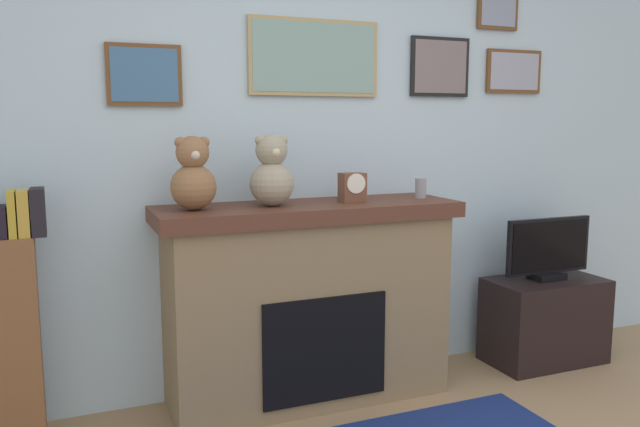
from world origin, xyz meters
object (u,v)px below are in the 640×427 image
at_px(candle_jar, 421,188).
at_px(fireplace, 308,301).
at_px(mantel_clock, 352,187).
at_px(television, 548,250).
at_px(tv_stand, 544,320).
at_px(teddy_bear_grey, 193,177).
at_px(teddy_bear_brown, 272,174).

bearing_deg(candle_jar, fireplace, 178.48).
xyz_separation_m(fireplace, candle_jar, (0.67, -0.02, 0.58)).
bearing_deg(mantel_clock, television, -1.98).
height_order(candle_jar, mantel_clock, mantel_clock).
relative_size(tv_stand, teddy_bear_grey, 2.01).
bearing_deg(fireplace, tv_stand, -2.33).
relative_size(fireplace, candle_jar, 14.36).
distance_m(television, teddy_bear_grey, 2.21).
xyz_separation_m(tv_stand, teddy_bear_grey, (-2.15, 0.04, 0.96)).
height_order(tv_stand, candle_jar, candle_jar).
height_order(television, teddy_bear_grey, teddy_bear_grey).
height_order(fireplace, tv_stand, fireplace).
relative_size(candle_jar, mantel_clock, 0.72).
bearing_deg(mantel_clock, candle_jar, 0.23).
xyz_separation_m(tv_stand, teddy_bear_brown, (-1.75, 0.04, 0.96)).
bearing_deg(television, tv_stand, 90.00).
bearing_deg(tv_stand, teddy_bear_brown, 178.53).
height_order(candle_jar, teddy_bear_brown, teddy_bear_brown).
bearing_deg(teddy_bear_brown, teddy_bear_grey, 180.00).
bearing_deg(teddy_bear_grey, tv_stand, -1.20).
height_order(fireplace, teddy_bear_brown, teddy_bear_brown).
bearing_deg(mantel_clock, teddy_bear_grey, 179.92).
xyz_separation_m(fireplace, tv_stand, (1.55, -0.06, -0.28)).
height_order(television, candle_jar, candle_jar).
distance_m(television, mantel_clock, 1.38).
bearing_deg(television, teddy_bear_brown, 178.49).
relative_size(fireplace, mantel_clock, 10.34).
bearing_deg(mantel_clock, teddy_bear_brown, 179.84).
bearing_deg(candle_jar, tv_stand, -2.93).
xyz_separation_m(fireplace, television, (1.55, -0.06, 0.17)).
distance_m(tv_stand, mantel_clock, 1.58).
bearing_deg(candle_jar, teddy_bear_grey, -179.98).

